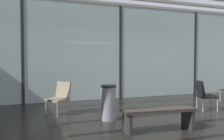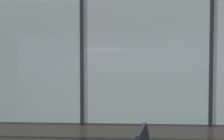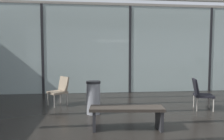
{
  "view_description": "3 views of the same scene",
  "coord_description": "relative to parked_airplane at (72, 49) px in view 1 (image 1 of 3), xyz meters",
  "views": [
    {
      "loc": [
        -3.38,
        -3.13,
        1.44
      ],
      "look_at": [
        0.34,
        7.02,
        1.01
      ],
      "focal_mm": 37.44,
      "sensor_mm": 36.0,
      "label": 1
    },
    {
      "loc": [
        1.03,
        0.2,
        1.63
      ],
      "look_at": [
        0.78,
        6.54,
        1.44
      ],
      "focal_mm": 28.99,
      "sensor_mm": 36.0,
      "label": 2
    },
    {
      "loc": [
        -1.57,
        -2.98,
        1.51
      ],
      "look_at": [
        -0.63,
        6.27,
        0.85
      ],
      "focal_mm": 32.05,
      "sensor_mm": 36.0,
      "label": 3
    }
  ],
  "objects": [
    {
      "name": "waiting_bench",
      "position": [
        0.06,
        -9.27,
        -1.77
      ],
      "size": [
        1.53,
        0.55,
        0.47
      ],
      "rotation": [
        0.0,
        0.0,
        3.04
      ],
      "color": "#28231E",
      "rests_on": "ground"
    },
    {
      "name": "window_mullion_2",
      "position": [
        4.42,
        -5.05,
        -0.36
      ],
      "size": [
        0.1,
        0.12,
        3.54
      ],
      "primitive_type": "cube",
      "color": "black",
      "rests_on": "ground"
    },
    {
      "name": "lounge_chair_1",
      "position": [
        2.38,
        -7.95,
        -1.64
      ],
      "size": [
        0.64,
        0.61,
        0.87
      ],
      "rotation": [
        0.0,
        0.0,
        1.27
      ],
      "color": "black",
      "rests_on": "ground"
    },
    {
      "name": "window_mullion_1",
      "position": [
        0.92,
        -5.05,
        -0.36
      ],
      "size": [
        0.1,
        0.12,
        3.54
      ],
      "primitive_type": "cube",
      "color": "black",
      "rests_on": "ground"
    },
    {
      "name": "glass_curtain_wall",
      "position": [
        0.92,
        -5.05,
        -0.36
      ],
      "size": [
        14.0,
        0.08,
        3.54
      ],
      "primitive_type": "cube",
      "color": "#A3B7B2",
      "rests_on": "ground"
    },
    {
      "name": "trash_bin",
      "position": [
        -0.61,
        -8.07,
        -1.7
      ],
      "size": [
        0.38,
        0.38,
        0.86
      ],
      "color": "slate",
      "rests_on": "ground"
    },
    {
      "name": "lounge_chair_5",
      "position": [
        -1.63,
        -7.01,
        -1.64
      ],
      "size": [
        0.71,
        0.7,
        0.87
      ],
      "rotation": [
        0.0,
        0.0,
        5.36
      ],
      "color": "#7F705B",
      "rests_on": "ground"
    },
    {
      "name": "window_mullion_0",
      "position": [
        -2.58,
        -5.05,
        -0.36
      ],
      "size": [
        0.1,
        0.12,
        3.54
      ],
      "primitive_type": "cube",
      "color": "black",
      "rests_on": "ground"
    },
    {
      "name": "parked_airplane",
      "position": [
        0.0,
        0.0,
        0.0
      ],
      "size": [
        11.94,
        4.27,
        4.27
      ],
      "color": "silver",
      "rests_on": "ground"
    }
  ]
}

